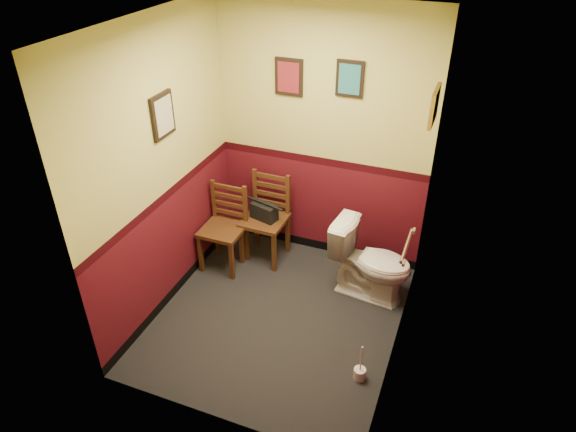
% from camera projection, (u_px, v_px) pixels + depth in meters
% --- Properties ---
extents(floor, '(2.20, 2.40, 0.00)m').
position_uv_depth(floor, '(279.00, 317.00, 4.92)').
color(floor, black).
rests_on(floor, ground).
extents(ceiling, '(2.20, 2.40, 0.00)m').
position_uv_depth(ceiling, '(275.00, 23.00, 3.48)').
color(ceiling, silver).
rests_on(ceiling, ground).
extents(wall_back, '(2.20, 0.00, 2.70)m').
position_uv_depth(wall_back, '(322.00, 139.00, 5.15)').
color(wall_back, '#4C0D18').
rests_on(wall_back, ground).
extents(wall_front, '(2.20, 0.00, 2.70)m').
position_uv_depth(wall_front, '(206.00, 283.00, 3.25)').
color(wall_front, '#4C0D18').
rests_on(wall_front, ground).
extents(wall_left, '(0.00, 2.40, 2.70)m').
position_uv_depth(wall_left, '(162.00, 173.00, 4.53)').
color(wall_left, '#4C0D18').
rests_on(wall_left, ground).
extents(wall_right, '(0.00, 2.40, 2.70)m').
position_uv_depth(wall_right, '(412.00, 221.00, 3.86)').
color(wall_right, '#4C0D18').
rests_on(wall_right, ground).
extents(grab_bar, '(0.05, 0.56, 0.06)m').
position_uv_depth(grab_bar, '(407.00, 246.00, 4.29)').
color(grab_bar, silver).
rests_on(grab_bar, wall_right).
extents(framed_print_back_a, '(0.28, 0.04, 0.36)m').
position_uv_depth(framed_print_back_a, '(289.00, 77.00, 4.91)').
color(framed_print_back_a, black).
rests_on(framed_print_back_a, wall_back).
extents(framed_print_back_b, '(0.26, 0.04, 0.34)m').
position_uv_depth(framed_print_back_b, '(350.00, 79.00, 4.71)').
color(framed_print_back_b, black).
rests_on(framed_print_back_b, wall_back).
extents(framed_print_left, '(0.04, 0.30, 0.38)m').
position_uv_depth(framed_print_left, '(163.00, 116.00, 4.34)').
color(framed_print_left, black).
rests_on(framed_print_left, wall_left).
extents(framed_print_right, '(0.04, 0.34, 0.28)m').
position_uv_depth(framed_print_right, '(434.00, 106.00, 3.97)').
color(framed_print_right, olive).
rests_on(framed_print_right, wall_right).
extents(toilet, '(0.85, 0.54, 0.78)m').
position_uv_depth(toilet, '(371.00, 262.00, 5.01)').
color(toilet, white).
rests_on(toilet, floor).
extents(toilet_brush, '(0.10, 0.10, 0.37)m').
position_uv_depth(toilet_brush, '(360.00, 373.00, 4.27)').
color(toilet_brush, silver).
rests_on(toilet_brush, floor).
extents(chair_left, '(0.43, 0.43, 0.92)m').
position_uv_depth(chair_left, '(225.00, 228.00, 5.40)').
color(chair_left, '#442714').
rests_on(chair_left, floor).
extents(chair_right, '(0.46, 0.46, 0.96)m').
position_uv_depth(chair_right, '(266.00, 218.00, 5.52)').
color(chair_right, '#442714').
rests_on(chair_right, floor).
extents(handbag, '(0.31, 0.21, 0.21)m').
position_uv_depth(handbag, '(264.00, 211.00, 5.42)').
color(handbag, black).
rests_on(handbag, chair_right).
extents(tp_stack, '(0.20, 0.12, 0.26)m').
position_uv_depth(tp_stack, '(350.00, 253.00, 5.60)').
color(tp_stack, silver).
rests_on(tp_stack, floor).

